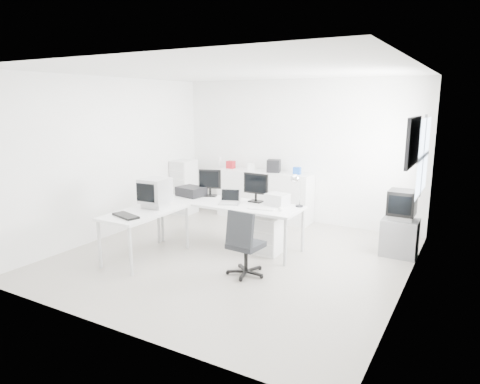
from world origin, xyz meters
The scene contains 30 objects.
floor centered at (0.00, 0.00, 0.00)m, with size 5.00×5.00×0.01m, color beige.
ceiling centered at (0.00, 0.00, 2.80)m, with size 5.00×5.00×0.01m, color white.
back_wall centered at (0.00, 2.50, 1.40)m, with size 5.00×0.02×2.80m, color white.
left_wall centered at (-2.50, 0.00, 1.40)m, with size 0.02×5.00×2.80m, color white.
right_wall centered at (2.50, 0.00, 1.40)m, with size 0.02×5.00×2.80m, color white.
window centered at (2.48, 1.20, 1.60)m, with size 0.02×1.20×1.10m, color white, non-canonical shape.
wall_picture centered at (2.47, 0.10, 1.90)m, with size 0.04×0.90×0.60m, color black, non-canonical shape.
main_desk centered at (-0.31, 0.41, 0.38)m, with size 2.40×0.80×0.75m, color silver, non-canonical shape.
side_desk centered at (-1.16, -0.69, 0.38)m, with size 0.70×1.40×0.75m, color silver, non-canonical shape.
drawer_pedestal centered at (0.39, 0.46, 0.30)m, with size 0.40×0.50×0.60m, color silver.
inkjet_printer centered at (-1.16, 0.51, 0.83)m, with size 0.46×0.36×0.16m, color black.
lcd_monitor_small centered at (-0.86, 0.66, 0.99)m, with size 0.39×0.22×0.48m, color black, non-canonical shape.
lcd_monitor_large centered at (0.04, 0.66, 0.98)m, with size 0.45×0.18×0.46m, color black, non-canonical shape.
laptop centered at (-0.26, 0.31, 0.86)m, with size 0.34×0.35×0.23m, color #B7B7BA, non-canonical shape.
white_keyboard centered at (0.34, 0.26, 0.76)m, with size 0.41×0.13×0.02m, color silver.
white_mouse centered at (0.64, 0.31, 0.78)m, with size 0.07×0.07×0.07m, color silver.
laser_printer centered at (0.44, 0.63, 0.84)m, with size 0.33×0.28×0.19m, color #BDBDBD.
desk_lamp centered at (0.79, 0.71, 0.98)m, with size 0.15×0.15×0.45m, color silver, non-canonical shape.
crt_monitor centered at (-1.16, -0.44, 0.97)m, with size 0.38×0.38×0.43m, color #B7B7BA, non-canonical shape.
black_keyboard centered at (-1.16, -1.09, 0.77)m, with size 0.47×0.19×0.03m, color black.
office_chair centered at (0.50, -0.51, 0.48)m, with size 0.55×0.55×0.96m, color #282A2D, non-canonical shape.
tv_cabinet centered at (2.22, 1.35, 0.29)m, with size 0.54×0.44×0.58m, color slate.
crt_tv centered at (2.22, 1.35, 0.81)m, with size 0.50×0.48×0.45m, color black, non-canonical shape.
sideboard centered at (-0.58, 2.24, 0.50)m, with size 1.98×0.50×0.99m, color silver.
clutter_box_a centered at (-1.38, 2.24, 1.07)m, with size 0.16×0.14×0.16m, color #A2171E.
clutter_box_b centered at (-0.88, 2.24, 1.06)m, with size 0.15×0.13×0.15m, color silver.
clutter_box_c centered at (-0.38, 2.24, 1.12)m, with size 0.25×0.23×0.25m, color black.
clutter_box_d centered at (0.12, 2.24, 1.06)m, with size 0.14×0.12×0.14m, color blue.
clutter_bottle centered at (-1.68, 2.28, 1.10)m, with size 0.07×0.07×0.22m, color silver.
filing_cabinet centered at (-2.28, 1.79, 0.58)m, with size 0.40×0.48×1.15m, color silver.
Camera 1 is at (3.20, -5.45, 2.38)m, focal length 32.00 mm.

